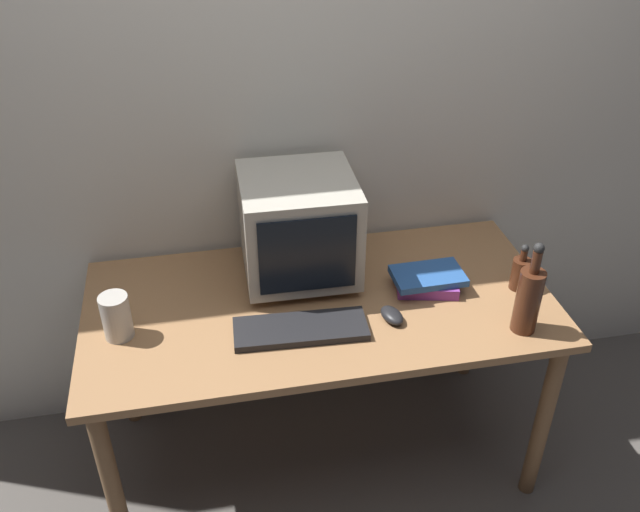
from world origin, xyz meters
name	(u,v)px	position (x,y,z in m)	size (l,w,h in m)	color
ground_plane	(320,450)	(0.00, 0.00, 0.00)	(6.00, 6.00, 0.00)	#56514C
back_wall	(295,108)	(0.00, 0.44, 1.25)	(4.00, 0.08, 2.50)	silver
desk	(320,321)	(0.00, 0.00, 0.65)	(1.56, 0.77, 0.74)	#9E7047
crt_monitor	(299,227)	(-0.04, 0.17, 0.93)	(0.39, 0.39, 0.37)	#B2AD9E
keyboard	(301,329)	(-0.09, -0.15, 0.75)	(0.42, 0.15, 0.02)	black
computer_mouse	(392,315)	(0.21, -0.14, 0.76)	(0.06, 0.10, 0.04)	black
bottle_tall	(528,298)	(0.60, -0.27, 0.86)	(0.08, 0.08, 0.32)	#472314
bottle_short	(520,272)	(0.68, -0.06, 0.81)	(0.06, 0.06, 0.17)	#472314
book_stack	(427,280)	(0.37, 0.00, 0.78)	(0.24, 0.17, 0.06)	#843893
metal_canister	(116,317)	(-0.65, -0.05, 0.82)	(0.09, 0.09, 0.15)	#B7B2A8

